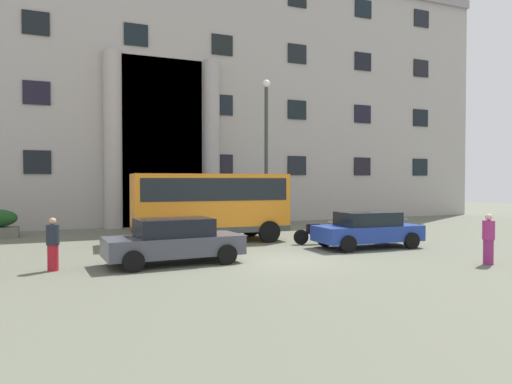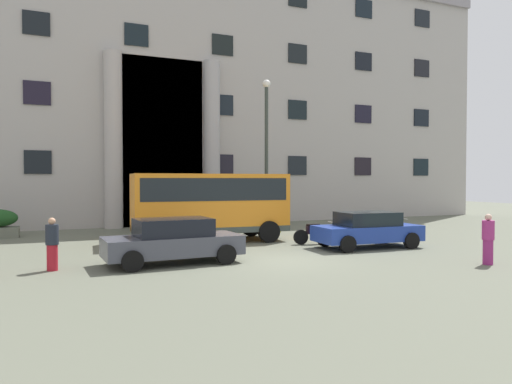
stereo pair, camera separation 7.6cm
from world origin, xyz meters
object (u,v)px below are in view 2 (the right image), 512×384
at_px(parked_estate_mid, 367,229).
at_px(white_taxi_kerbside, 173,241).
at_px(scooter_by_planter, 316,233).
at_px(pedestrian_man_crossing, 488,239).
at_px(hedge_planter_far_west, 243,213).
at_px(motorcycle_far_end, 168,240).
at_px(lamppost_plaza_centre, 266,143).
at_px(motorcycle_near_kerb, 391,228).
at_px(hedge_planter_entrance_right, 158,218).
at_px(bus_stop_sign, 280,199).
at_px(pedestrian_child_trailing, 52,244).
at_px(orange_minibus, 210,201).

distance_m(parked_estate_mid, white_taxi_kerbside, 7.69).
height_order(scooter_by_planter, pedestrian_man_crossing, pedestrian_man_crossing).
height_order(hedge_planter_far_west, motorcycle_far_end, hedge_planter_far_west).
relative_size(hedge_planter_far_west, pedestrian_man_crossing, 1.29).
height_order(pedestrian_man_crossing, lamppost_plaza_centre, lamppost_plaza_centre).
bearing_deg(motorcycle_near_kerb, motorcycle_far_end, -163.13).
xyz_separation_m(hedge_planter_far_west, hedge_planter_entrance_right, (-4.84, -0.56, -0.08)).
bearing_deg(bus_stop_sign, lamppost_plaza_centre, 112.40).
bearing_deg(pedestrian_man_crossing, hedge_planter_far_west, 99.69).
relative_size(motorcycle_near_kerb, pedestrian_child_trailing, 1.33).
xyz_separation_m(motorcycle_near_kerb, pedestrian_man_crossing, (-1.42, -6.38, 0.32)).
height_order(hedge_planter_far_west, scooter_by_planter, hedge_planter_far_west).
xyz_separation_m(bus_stop_sign, motorcycle_near_kerb, (3.38, -4.20, -1.20)).
relative_size(parked_estate_mid, lamppost_plaza_centre, 0.54).
bearing_deg(pedestrian_man_crossing, white_taxi_kerbside, 155.27).
bearing_deg(scooter_by_planter, parked_estate_mid, -45.43).
xyz_separation_m(orange_minibus, motorcycle_far_end, (-2.36, -2.48, -1.24)).
bearing_deg(pedestrian_child_trailing, hedge_planter_far_west, 47.83).
height_order(pedestrian_child_trailing, pedestrian_man_crossing, pedestrian_man_crossing).
relative_size(scooter_by_planter, motorcycle_near_kerb, 1.00).
height_order(hedge_planter_far_west, motorcycle_near_kerb, hedge_planter_far_west).
height_order(parked_estate_mid, motorcycle_far_end, parked_estate_mid).
xyz_separation_m(scooter_by_planter, lamppost_plaza_centre, (0.14, 5.26, 4.00)).
xyz_separation_m(bus_stop_sign, motorcycle_far_end, (-6.59, -4.37, -1.20)).
relative_size(scooter_by_planter, pedestrian_child_trailing, 1.32).
distance_m(orange_minibus, motorcycle_far_end, 3.64).
xyz_separation_m(hedge_planter_far_west, lamppost_plaza_centre, (0.26, -2.58, 3.71)).
bearing_deg(pedestrian_child_trailing, bus_stop_sign, 34.25).
height_order(hedge_planter_far_west, lamppost_plaza_centre, lamppost_plaza_centre).
height_order(hedge_planter_far_west, white_taxi_kerbside, hedge_planter_far_west).
bearing_deg(hedge_planter_entrance_right, lamppost_plaza_centre, -21.61).
distance_m(parked_estate_mid, scooter_by_planter, 2.13).
xyz_separation_m(parked_estate_mid, pedestrian_man_crossing, (1.20, -4.49, 0.07)).
bearing_deg(motorcycle_far_end, lamppost_plaza_centre, 31.04).
bearing_deg(pedestrian_man_crossing, lamppost_plaza_centre, 100.74).
relative_size(hedge_planter_entrance_right, pedestrian_man_crossing, 1.30).
bearing_deg(parked_estate_mid, pedestrian_child_trailing, -175.61).
distance_m(pedestrian_man_crossing, lamppost_plaza_centre, 12.24).
height_order(hedge_planter_far_west, pedestrian_child_trailing, hedge_planter_far_west).
relative_size(orange_minibus, bus_stop_sign, 2.42).
distance_m(hedge_planter_far_west, pedestrian_child_trailing, 13.86).
height_order(pedestrian_child_trailing, lamppost_plaza_centre, lamppost_plaza_centre).
height_order(scooter_by_planter, motorcycle_far_end, same).
height_order(motorcycle_near_kerb, pedestrian_child_trailing, pedestrian_child_trailing).
distance_m(orange_minibus, white_taxi_kerbside, 5.53).
height_order(parked_estate_mid, scooter_by_planter, parked_estate_mid).
bearing_deg(orange_minibus, hedge_planter_entrance_right, 108.17).
height_order(hedge_planter_entrance_right, scooter_by_planter, hedge_planter_entrance_right).
relative_size(scooter_by_planter, pedestrian_man_crossing, 1.29).
xyz_separation_m(hedge_planter_far_west, motorcycle_near_kerb, (3.99, -7.65, -0.29)).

